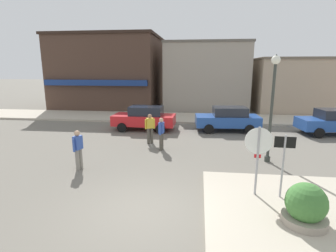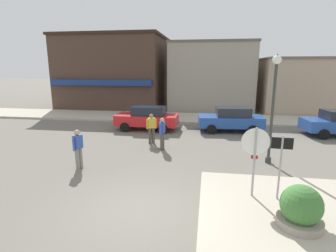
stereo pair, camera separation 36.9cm
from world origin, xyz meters
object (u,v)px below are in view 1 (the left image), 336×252
at_px(pedestrian_crossing_far, 78,149).
at_px(pedestrian_kerb_side, 150,128).
at_px(planter, 305,208).
at_px(parked_car_second, 228,119).
at_px(stop_sign, 258,152).
at_px(lamp_post, 273,94).
at_px(parked_car_third, 334,122).
at_px(one_way_sign, 283,160).
at_px(pedestrian_crossing_near, 161,133).
at_px(parked_car_nearest, 145,118).

xyz_separation_m(pedestrian_crossing_far, pedestrian_kerb_side, (2.14, 3.98, 0.00)).
distance_m(planter, parked_car_second, 10.55).
height_order(stop_sign, lamp_post, lamp_post).
relative_size(stop_sign, pedestrian_crossing_far, 1.43).
relative_size(parked_car_third, pedestrian_crossing_far, 2.58).
distance_m(stop_sign, parked_car_second, 9.06).
distance_m(planter, pedestrian_kerb_side, 8.85).
bearing_deg(planter, pedestrian_crossing_far, 157.29).
bearing_deg(planter, parked_car_second, 94.72).
distance_m(parked_car_second, parked_car_third, 6.28).
relative_size(parked_car_third, pedestrian_kerb_side, 2.58).
height_order(one_way_sign, pedestrian_crossing_near, one_way_sign).
distance_m(pedestrian_crossing_far, pedestrian_kerb_side, 4.52).
xyz_separation_m(parked_car_nearest, parked_car_second, (5.36, 0.35, 0.00)).
bearing_deg(pedestrian_crossing_near, parked_car_second, 50.40).
bearing_deg(lamp_post, pedestrian_crossing_near, 166.78).
distance_m(one_way_sign, parked_car_nearest, 10.67).
bearing_deg(parked_car_nearest, pedestrian_crossing_near, -67.40).
xyz_separation_m(planter, pedestrian_crossing_far, (-7.43, 3.11, 0.31)).
bearing_deg(pedestrian_crossing_far, lamp_post, 13.37).
bearing_deg(pedestrian_kerb_side, stop_sign, -52.03).
xyz_separation_m(lamp_post, pedestrian_kerb_side, (-5.59, 2.14, -2.09)).
relative_size(one_way_sign, pedestrian_crossing_far, 1.30).
xyz_separation_m(stop_sign, parked_car_nearest, (-5.31, 8.68, -0.71)).
distance_m(lamp_post, pedestrian_kerb_side, 6.34).
bearing_deg(pedestrian_crossing_near, parked_car_nearest, 112.60).
bearing_deg(planter, one_way_sign, 97.88).
distance_m(lamp_post, parked_car_second, 6.08).
bearing_deg(parked_car_third, stop_sign, -125.63).
relative_size(parked_car_third, pedestrian_crossing_near, 2.58).
distance_m(one_way_sign, lamp_post, 3.95).
xyz_separation_m(parked_car_third, pedestrian_crossing_near, (-9.95, -4.23, 0.06)).
bearing_deg(pedestrian_crossing_far, pedestrian_crossing_near, 45.70).
height_order(lamp_post, parked_car_second, lamp_post).
height_order(stop_sign, parked_car_nearest, stop_sign).
height_order(one_way_sign, parked_car_nearest, one_way_sign).
distance_m(one_way_sign, pedestrian_crossing_near, 6.41).
xyz_separation_m(lamp_post, pedestrian_crossing_near, (-4.83, 1.13, -2.09)).
height_order(lamp_post, pedestrian_crossing_far, lamp_post).
relative_size(pedestrian_crossing_far, pedestrian_kerb_side, 1.00).
relative_size(stop_sign, pedestrian_kerb_side, 1.43).
distance_m(one_way_sign, parked_car_second, 9.17).
relative_size(parked_car_nearest, pedestrian_crossing_near, 2.51).
height_order(stop_sign, planter, stop_sign).
xyz_separation_m(one_way_sign, planter, (0.19, -1.38, -0.77)).
distance_m(one_way_sign, pedestrian_crossing_far, 7.46).
xyz_separation_m(parked_car_nearest, pedestrian_crossing_near, (1.70, -4.08, 0.06)).
xyz_separation_m(stop_sign, pedestrian_crossing_near, (-3.62, 4.60, -0.65)).
xyz_separation_m(stop_sign, planter, (0.92, -1.48, -0.96)).
height_order(parked_car_nearest, pedestrian_crossing_far, pedestrian_crossing_far).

